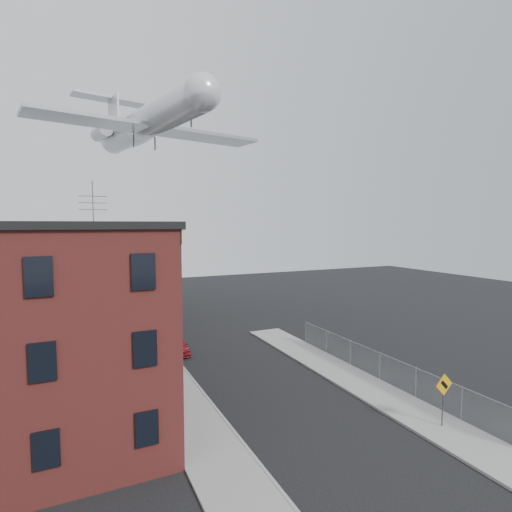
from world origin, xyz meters
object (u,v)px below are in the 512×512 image
Objects in this scene: car_near at (177,346)px; airplane at (145,123)px; utility_pole at (146,293)px; car_mid at (163,319)px; warning_sign at (444,392)px; car_far at (162,310)px; street_tree at (133,289)px.

airplane is (0.08, 12.62, 20.00)m from car_near.
car_mid is at bearing 69.24° from utility_pole.
warning_sign reaches higher than car_near.
utility_pole reaches higher than car_near.
car_far is (-7.40, 31.28, -1.34)m from warning_sign.
car_far is at bearing 72.77° from utility_pole.
car_far is (1.80, 14.22, -0.07)m from car_near.
utility_pole is 2.48× the size of car_near.
street_tree is 17.27m from airplane.
car_near is 0.97× the size of car_far.
car_far is at bearing 103.31° from warning_sign.
street_tree is 0.19× the size of airplane.
car_far is 0.14× the size of airplane.
utility_pole is 9.26m from car_mid.
car_near is at bearing -97.29° from car_mid.
car_far is at bearing 82.27° from car_near.
street_tree is at bearing 97.50° from car_near.
warning_sign is 19.43m from car_near.
airplane reaches higher than utility_pole.
car_mid is at bearing -73.47° from airplane.
utility_pole is 2.40× the size of car_far.
utility_pole reaches higher than car_mid.
utility_pole is at bearing -112.52° from car_mid.
utility_pole is (-11.20, 19.03, 2.79)m from warning_sign.
car_near is at bearing -103.18° from car_far.
warning_sign is 0.75× the size of car_far.
warning_sign is 22.25m from utility_pole.
utility_pole is at bearing 135.09° from car_near.
utility_pole is 10.00m from street_tree.
utility_pole reaches higher than street_tree.
street_tree is at bearing -157.12° from airplane.
car_near is 0.14× the size of airplane.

